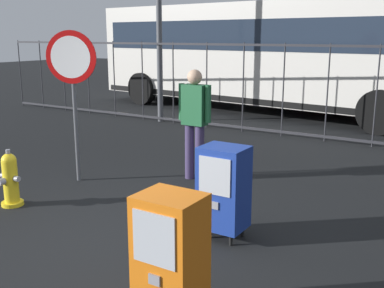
# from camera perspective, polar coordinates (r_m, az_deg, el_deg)

# --- Properties ---
(ground_plane) EXTENTS (60.00, 60.00, 0.00)m
(ground_plane) POSITION_cam_1_polar(r_m,az_deg,el_deg) (5.11, -10.25, -12.12)
(ground_plane) COLOR black
(fire_hydrant) EXTENTS (0.33, 0.32, 0.75)m
(fire_hydrant) POSITION_cam_1_polar(r_m,az_deg,el_deg) (6.47, -21.25, -4.04)
(fire_hydrant) COLOR yellow
(fire_hydrant) RESTS_ON ground_plane
(newspaper_box_primary) EXTENTS (0.48, 0.42, 1.02)m
(newspaper_box_primary) POSITION_cam_1_polar(r_m,az_deg,el_deg) (3.62, -2.66, -12.99)
(newspaper_box_primary) COLOR black
(newspaper_box_primary) RESTS_ON ground_plane
(newspaper_box_secondary) EXTENTS (0.48, 0.42, 1.02)m
(newspaper_box_secondary) POSITION_cam_1_polar(r_m,az_deg,el_deg) (5.03, 3.87, -5.32)
(newspaper_box_secondary) COLOR black
(newspaper_box_secondary) RESTS_ON ground_plane
(stop_sign) EXTENTS (0.71, 0.31, 2.23)m
(stop_sign) POSITION_cam_1_polar(r_m,az_deg,el_deg) (7.06, -14.37, 8.18)
(stop_sign) COLOR #4C4F54
(stop_sign) RESTS_ON ground_plane
(pedestrian) EXTENTS (0.55, 0.22, 1.67)m
(pedestrian) POSITION_cam_1_polar(r_m,az_deg,el_deg) (6.99, 0.32, 3.14)
(pedestrian) COLOR #382D51
(pedestrian) RESTS_ON ground_plane
(fence_barrier) EXTENTS (18.03, 0.04, 2.00)m
(fence_barrier) POSITION_cam_1_polar(r_m,az_deg,el_deg) (10.10, 13.57, 6.28)
(fence_barrier) COLOR #2D2D33
(fence_barrier) RESTS_ON ground_plane
(bus_near) EXTENTS (10.73, 3.79, 3.00)m
(bus_near) POSITION_cam_1_polar(r_m,az_deg,el_deg) (13.63, 8.87, 11.09)
(bus_near) COLOR beige
(bus_near) RESTS_ON ground_plane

